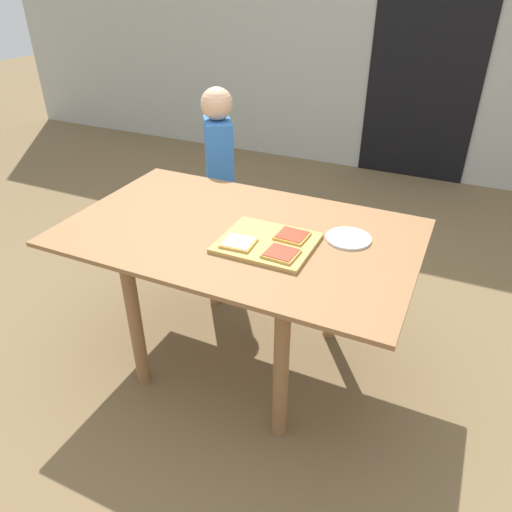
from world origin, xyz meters
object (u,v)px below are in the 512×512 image
plate_white_right (348,238)px  dining_table (240,252)px  cutting_board (267,243)px  pizza_slice_near_right (281,253)px  pizza_slice_near_left (239,243)px  child_left (220,171)px  pizza_slice_far_right (292,236)px

plate_white_right → dining_table: bearing=-165.0°
dining_table → cutting_board: (0.15, -0.06, 0.11)m
pizza_slice_near_right → dining_table: bearing=150.8°
pizza_slice_near_right → pizza_slice_near_left: bearing=178.4°
plate_white_right → child_left: (-0.90, 0.59, -0.07)m
cutting_board → child_left: child_left is taller
dining_table → child_left: child_left is taller
pizza_slice_near_left → pizza_slice_far_right: bearing=39.9°
dining_table → pizza_slice_near_right: 0.30m
pizza_slice_near_left → plate_white_right: (0.37, 0.24, -0.02)m
dining_table → pizza_slice_near_left: (0.06, -0.13, 0.13)m
dining_table → child_left: size_ratio=1.32×
pizza_slice_near_left → plate_white_right: pizza_slice_near_left is taller
dining_table → plate_white_right: 0.45m
cutting_board → pizza_slice_near_left: 0.11m
plate_white_right → pizza_slice_far_right: bearing=-152.4°
pizza_slice_near_right → plate_white_right: pizza_slice_near_right is taller
pizza_slice_far_right → child_left: bearing=135.6°
pizza_slice_near_right → pizza_slice_near_left: (-0.18, 0.00, 0.00)m
pizza_slice_near_left → dining_table: bearing=115.3°
pizza_slice_near_right → pizza_slice_near_left: 0.18m
cutting_board → plate_white_right: (0.28, 0.17, -0.00)m
pizza_slice_near_right → child_left: child_left is taller
pizza_slice_near_right → cutting_board: bearing=140.4°
cutting_board → pizza_slice_near_left: pizza_slice_near_left is taller
pizza_slice_near_right → child_left: 1.10m
pizza_slice_near_right → plate_white_right: bearing=52.9°
cutting_board → child_left: bearing=129.5°
dining_table → plate_white_right: (0.43, 0.11, 0.11)m
cutting_board → pizza_slice_far_right: size_ratio=2.86×
cutting_board → plate_white_right: bearing=32.3°
dining_table → pizza_slice_far_right: bearing=2.6°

